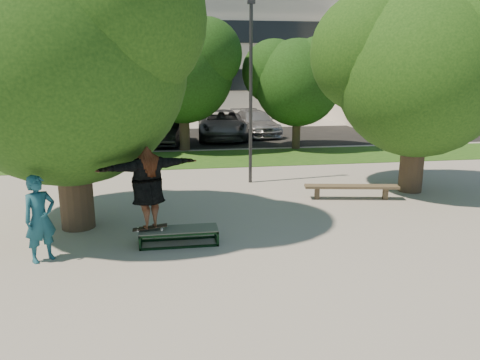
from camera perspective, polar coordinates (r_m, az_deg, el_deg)
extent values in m
plane|color=gray|center=(11.76, 0.81, -6.29)|extent=(120.00, 120.00, 0.00)
cube|color=#143F12|center=(20.97, -0.94, 2.69)|extent=(30.00, 4.00, 0.02)
cube|color=black|center=(27.25, -4.98, 5.19)|extent=(40.00, 8.00, 0.01)
cylinder|color=#38281E|center=(12.34, -19.61, 1.59)|extent=(0.84, 0.84, 3.20)
sphere|color=#173A0F|center=(12.10, -20.56, 13.10)|extent=(5.80, 5.80, 5.80)
sphere|color=#173A0F|center=(13.31, -26.45, 15.67)|extent=(4.35, 4.35, 4.35)
sphere|color=#173A0F|center=(11.39, -14.81, 18.64)|extent=(4.06, 4.06, 4.06)
cylinder|color=#38281E|center=(16.17, 20.37, 3.89)|extent=(0.76, 0.76, 3.00)
sphere|color=#173A0F|center=(15.98, 21.06, 11.96)|extent=(5.20, 5.20, 5.20)
sphere|color=#173A0F|center=(16.09, 15.70, 14.68)|extent=(3.90, 3.90, 3.90)
sphere|color=#173A0F|center=(16.16, 26.01, 14.75)|extent=(3.64, 3.64, 3.64)
cylinder|color=#38281E|center=(22.51, -20.91, 6.13)|extent=(0.44, 0.44, 2.80)
sphere|color=black|center=(22.37, -21.36, 11.36)|extent=(4.40, 4.40, 4.40)
sphere|color=black|center=(23.25, -23.85, 12.56)|extent=(3.30, 3.30, 3.30)
sphere|color=black|center=(21.74, -19.17, 13.54)|extent=(3.08, 3.08, 3.08)
cylinder|color=#38281E|center=(23.04, -6.82, 7.34)|extent=(0.50, 0.50, 3.00)
sphere|color=black|center=(22.90, -6.98, 12.87)|extent=(4.80, 4.80, 4.80)
sphere|color=black|center=(23.61, -10.10, 14.24)|extent=(3.60, 3.60, 3.60)
sphere|color=black|center=(22.50, -4.15, 15.06)|extent=(3.36, 3.36, 3.36)
cylinder|color=#38281E|center=(23.44, 6.90, 6.95)|extent=(0.40, 0.40, 2.60)
sphere|color=black|center=(23.29, 7.04, 11.67)|extent=(4.20, 4.20, 4.20)
sphere|color=black|center=(23.63, 4.14, 13.04)|extent=(3.15, 3.15, 3.15)
sphere|color=black|center=(23.16, 9.70, 13.39)|extent=(2.94, 2.94, 2.94)
cylinder|color=#2D2D30|center=(16.18, 1.31, 10.09)|extent=(0.12, 0.12, 6.00)
cube|color=#2D2D30|center=(16.27, 1.37, 20.87)|extent=(0.25, 0.15, 0.12)
cube|color=#BCB6AE|center=(43.07, -9.68, 18.84)|extent=(30.00, 14.00, 16.00)
cube|color=black|center=(35.84, -9.42, 11.91)|extent=(27.60, 0.12, 1.60)
cube|color=black|center=(35.91, -9.65, 17.50)|extent=(27.60, 0.12, 1.60)
cube|color=beige|center=(38.44, 22.70, 12.66)|extent=(15.00, 10.00, 8.00)
cube|color=#475147|center=(10.93, -7.48, -5.98)|extent=(1.80, 0.60, 0.03)
cylinder|color=white|center=(10.86, -12.36, -6.08)|extent=(0.06, 0.03, 0.06)
cylinder|color=white|center=(11.01, -12.32, -5.80)|extent=(0.06, 0.03, 0.06)
cylinder|color=white|center=(10.84, -9.49, -5.99)|extent=(0.06, 0.03, 0.06)
cylinder|color=white|center=(10.99, -9.49, -5.71)|extent=(0.06, 0.03, 0.06)
cube|color=black|center=(10.91, -10.93, -5.70)|extent=(0.78, 0.20, 0.10)
imported|color=#4C2820|center=(10.64, -11.15, -0.89)|extent=(2.37, 1.38, 1.87)
imported|color=#194E60|center=(10.63, -23.21, -4.35)|extent=(0.81, 0.77, 1.86)
cube|color=brown|center=(14.71, 9.38, -1.57)|extent=(0.17, 0.17, 0.38)
cube|color=brown|center=(15.15, 17.30, -1.56)|extent=(0.17, 0.17, 0.38)
cube|color=brown|center=(14.84, 13.44, -0.78)|extent=(2.90, 0.90, 0.08)
imported|color=#AAABAF|center=(24.77, -15.82, 5.65)|extent=(2.27, 4.66, 1.53)
imported|color=black|center=(24.94, -8.80, 5.87)|extent=(2.15, 4.33, 1.36)
imported|color=#5C5B60|center=(26.79, -2.23, 6.80)|extent=(3.04, 5.91, 1.59)
imported|color=#A8A7AC|center=(28.08, 1.84, 6.97)|extent=(2.66, 5.21, 1.45)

